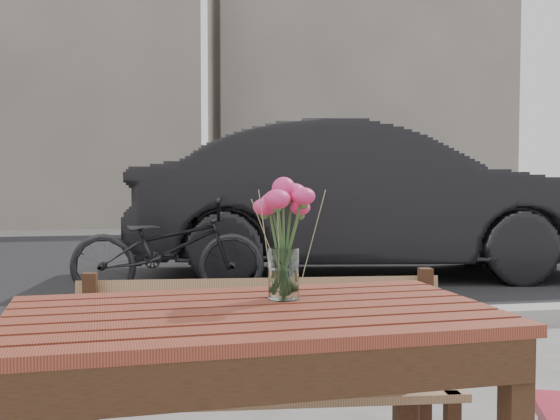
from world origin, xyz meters
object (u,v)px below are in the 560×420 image
object	(u,v)px
main_table	(253,357)
parked_car	(366,200)
bicycle	(167,248)
main_vase	(284,224)

from	to	relation	value
main_table	parked_car	size ratio (longest dim) A/B	0.26
main_table	bicycle	size ratio (longest dim) A/B	0.75
main_table	main_vase	xyz separation A→B (m)	(0.10, 0.12, 0.33)
parked_car	bicycle	world-z (taller)	parked_car
main_vase	parked_car	size ratio (longest dim) A/B	0.07
main_table	bicycle	world-z (taller)	bicycle
parked_car	bicycle	xyz separation A→B (m)	(-2.12, -0.99, -0.36)
main_vase	parked_car	distance (m)	5.60
parked_car	main_vase	bearing A→B (deg)	168.94
main_vase	parked_car	world-z (taller)	parked_car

